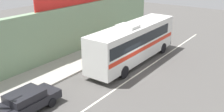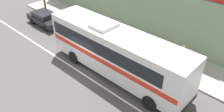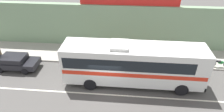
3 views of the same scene
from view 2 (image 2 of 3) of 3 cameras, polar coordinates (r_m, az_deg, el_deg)
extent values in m
plane|color=#4F4C49|center=(18.03, -6.20, -2.76)|extent=(70.00, 70.00, 0.00)
cube|color=#A8A399|center=(21.12, 4.38, 3.54)|extent=(30.00, 3.60, 0.14)
cube|color=gray|center=(21.64, 8.34, 10.96)|extent=(30.00, 0.70, 4.80)
cube|color=silver|center=(17.63, -8.14, -3.87)|extent=(30.00, 0.14, 0.01)
cube|color=silver|center=(16.10, 1.05, 1.14)|extent=(11.41, 2.49, 3.10)
cube|color=black|center=(16.08, -0.14, 3.40)|extent=(10.04, 2.51, 0.96)
cube|color=red|center=(16.27, 1.04, 0.26)|extent=(11.18, 2.51, 0.36)
cube|color=black|center=(13.46, 19.36, -6.24)|extent=(0.04, 2.24, 1.40)
cube|color=black|center=(14.65, 17.98, -11.70)|extent=(0.12, 2.49, 0.36)
cube|color=silver|center=(15.97, -1.95, 7.71)|extent=(1.40, 1.74, 0.24)
cylinder|color=black|center=(16.02, 14.25, -6.84)|extent=(1.04, 0.32, 1.04)
cylinder|color=black|center=(14.49, 9.46, -11.33)|extent=(1.04, 0.32, 1.04)
cylinder|color=black|center=(19.63, -4.13, 2.54)|extent=(1.04, 0.32, 1.04)
cylinder|color=black|center=(18.41, -9.36, -0.21)|extent=(1.04, 0.32, 1.04)
cube|color=black|center=(25.07, -16.30, 8.74)|extent=(4.24, 1.77, 0.56)
cube|color=black|center=(24.95, -16.62, 9.88)|extent=(2.20, 1.59, 0.48)
cube|color=black|center=(24.31, -15.55, 9.32)|extent=(0.21, 1.49, 0.34)
cylinder|color=black|center=(24.63, -13.01, 8.01)|extent=(0.62, 0.20, 0.62)
cylinder|color=black|center=(23.85, -16.25, 6.63)|extent=(0.62, 0.20, 0.62)
cylinder|color=black|center=(26.55, -16.15, 9.47)|extent=(0.62, 0.20, 0.62)
cylinder|color=black|center=(25.84, -19.24, 8.21)|extent=(0.62, 0.20, 0.62)
torus|color=black|center=(17.14, 18.70, -4.97)|extent=(0.62, 0.06, 0.62)
torus|color=black|center=(17.51, 15.15, -3.32)|extent=(0.62, 0.06, 0.62)
cylinder|color=silver|center=(16.98, 18.64, -4.07)|extent=(0.34, 0.04, 0.65)
cylinder|color=silver|center=(16.82, 18.54, -3.07)|extent=(0.03, 0.56, 0.03)
ellipsoid|color=red|center=(17.19, 17.18, -3.75)|extent=(0.56, 0.22, 0.34)
cube|color=black|center=(17.21, 16.42, -3.05)|extent=(0.52, 0.20, 0.10)
ellipsoid|color=red|center=(17.41, 15.39, -3.03)|extent=(0.36, 0.14, 0.16)
cylinder|color=navy|center=(18.75, 16.98, -0.63)|extent=(0.13, 0.13, 0.79)
cylinder|color=navy|center=(18.61, 16.71, -0.86)|extent=(0.13, 0.13, 0.79)
cylinder|color=white|center=(18.31, 17.19, 1.04)|extent=(0.30, 0.30, 0.59)
sphere|color=#A37556|center=(18.09, 17.42, 2.19)|extent=(0.21, 0.21, 0.21)
cylinder|color=white|center=(18.45, 17.50, 1.36)|extent=(0.08, 0.08, 0.54)
cylinder|color=white|center=(18.14, 16.91, 0.87)|extent=(0.08, 0.08, 0.54)
camera|label=1|loc=(28.13, -52.55, 18.17)|focal=40.42mm
camera|label=3|loc=(10.04, -67.89, 14.90)|focal=30.64mm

